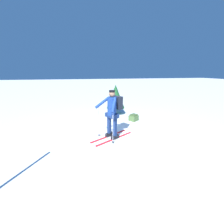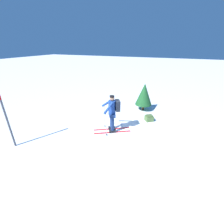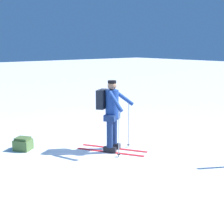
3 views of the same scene
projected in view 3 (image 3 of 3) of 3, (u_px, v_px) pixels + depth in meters
name	position (u px, v px, depth m)	size (l,w,h in m)	color
ground_plane	(101.00, 149.00, 7.66)	(80.00, 80.00, 0.00)	white
skier	(111.00, 111.00, 7.35)	(1.20, 1.65, 1.70)	red
dropped_backpack	(23.00, 144.00, 7.56)	(0.50, 0.51, 0.31)	#4C6B38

